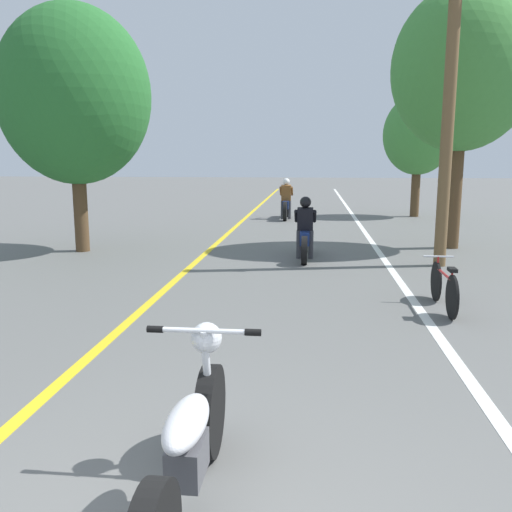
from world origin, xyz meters
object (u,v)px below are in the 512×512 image
motorcycle_rider_lead (305,235)px  motorcycle_rider_far (286,203)px  motorcycle_foreground (189,446)px  roadside_tree_right_near (463,70)px  bicycle_parked (444,287)px  roadside_tree_right_far (418,135)px  utility_pole (448,116)px  roadside_tree_left (74,96)px

motorcycle_rider_lead → motorcycle_rider_far: 7.82m
motorcycle_foreground → motorcycle_rider_lead: 8.77m
roadside_tree_right_near → motorcycle_rider_far: roadside_tree_right_near is taller
motorcycle_rider_lead → bicycle_parked: bearing=-62.3°
roadside_tree_right_near → motorcycle_rider_lead: bearing=-153.9°
roadside_tree_right_near → roadside_tree_right_far: bearing=86.7°
utility_pole → motorcycle_rider_lead: (-2.74, 0.57, -2.45)m
motorcycle_rider_lead → bicycle_parked: motorcycle_rider_lead is taller
utility_pole → roadside_tree_right_far: (1.22, 9.62, 0.02)m
roadside_tree_right_far → motorcycle_foreground: bearing=-104.3°
roadside_tree_right_far → motorcycle_foreground: 18.55m
roadside_tree_left → motorcycle_foreground: (4.64, -9.14, -3.09)m
roadside_tree_left → motorcycle_rider_lead: size_ratio=2.70×
roadside_tree_right_far → roadside_tree_left: 12.64m
utility_pole → roadside_tree_right_far: size_ratio=1.29×
roadside_tree_right_far → motorcycle_rider_far: roadside_tree_right_far is taller
motorcycle_rider_far → motorcycle_foreground: bearing=-89.3°
motorcycle_rider_far → bicycle_parked: (2.84, -11.69, -0.22)m
utility_pole → roadside_tree_right_far: 9.70m
roadside_tree_right_near → motorcycle_rider_far: bearing=125.6°
motorcycle_rider_far → utility_pole: bearing=-67.1°
motorcycle_foreground → motorcycle_rider_far: (-0.21, 16.54, 0.11)m
motorcycle_rider_lead → motorcycle_foreground: bearing=-93.8°
motorcycle_rider_far → roadside_tree_left: bearing=-120.9°
bicycle_parked → roadside_tree_right_near: bearing=75.2°
motorcycle_foreground → motorcycle_rider_far: bearing=90.7°
roadside_tree_right_far → bicycle_parked: (-1.92, -12.95, -2.65)m
motorcycle_rider_lead → bicycle_parked: size_ratio=1.29×
roadside_tree_left → motorcycle_rider_lead: roadside_tree_left is taller
roadside_tree_right_far → motorcycle_foreground: size_ratio=2.10×
utility_pole → roadside_tree_right_near: bearing=70.9°
roadside_tree_right_near → motorcycle_foreground: (-4.12, -10.49, -3.72)m
roadside_tree_right_near → roadside_tree_left: (-8.76, -1.35, -0.63)m
roadside_tree_left → roadside_tree_right_near: bearing=8.8°
motorcycle_foreground → motorcycle_rider_far: 16.54m
roadside_tree_right_far → roadside_tree_left: size_ratio=0.81×
roadside_tree_right_far → bicycle_parked: roadside_tree_right_far is taller
roadside_tree_right_far → bicycle_parked: bearing=-98.4°
roadside_tree_left → roadside_tree_right_far: bearing=43.3°
roadside_tree_left → bicycle_parked: 9.02m
utility_pole → roadside_tree_right_near: size_ratio=0.95×
roadside_tree_right_near → bicycle_parked: roadside_tree_right_near is taller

